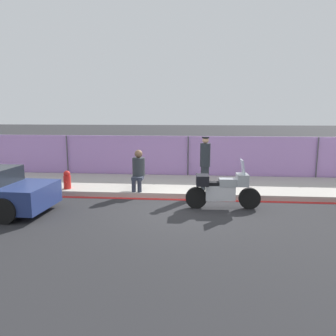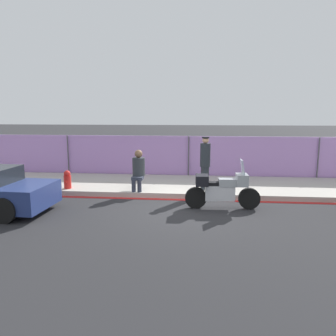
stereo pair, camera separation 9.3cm
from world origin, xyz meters
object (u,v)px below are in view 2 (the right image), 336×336
(fire_hydrant, at_px, (67,180))
(motorcycle, at_px, (222,189))
(officer_standing, at_px, (205,162))
(person_seated_on_curb, at_px, (138,168))

(fire_hydrant, bearing_deg, motorcycle, -14.24)
(motorcycle, height_order, fire_hydrant, motorcycle)
(motorcycle, xyz_separation_m, fire_hydrant, (-5.21, 1.32, -0.10))
(motorcycle, relative_size, officer_standing, 1.21)
(officer_standing, distance_m, person_seated_on_curb, 2.28)
(person_seated_on_curb, distance_m, fire_hydrant, 2.52)
(motorcycle, height_order, person_seated_on_curb, person_seated_on_curb)
(officer_standing, distance_m, fire_hydrant, 4.79)
(fire_hydrant, bearing_deg, person_seated_on_curb, 2.17)
(fire_hydrant, bearing_deg, officer_standing, 4.14)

